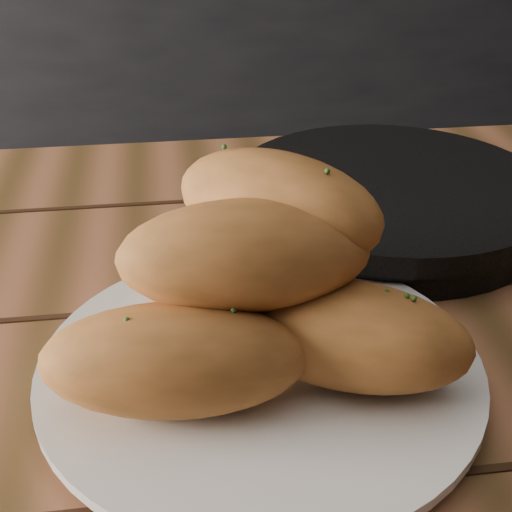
{
  "coord_description": "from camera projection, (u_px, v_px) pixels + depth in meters",
  "views": [
    {
      "loc": [
        0.1,
        -0.5,
        1.08
      ],
      "look_at": [
        0.16,
        -0.09,
        0.84
      ],
      "focal_mm": 50.0,
      "sensor_mm": 36.0,
      "label": 1
    }
  ],
  "objects": [
    {
      "name": "plate",
      "position": [
        260.0,
        369.0,
        0.5
      ],
      "size": [
        0.31,
        0.31,
        0.02
      ],
      "color": "white",
      "rests_on": "table"
    },
    {
      "name": "table",
      "position": [
        455.0,
        458.0,
        0.57
      ],
      "size": [
        1.4,
        0.96,
        0.75
      ],
      "color": "#945937",
      "rests_on": "ground"
    },
    {
      "name": "bread_rolls",
      "position": [
        257.0,
        286.0,
        0.47
      ],
      "size": [
        0.29,
        0.24,
        0.14
      ],
      "color": "#BF7035",
      "rests_on": "plate"
    },
    {
      "name": "counter",
      "position": [
        127.0,
        81.0,
        2.19
      ],
      "size": [
        2.8,
        0.6,
        0.9
      ],
      "primitive_type": "cube",
      "color": "black",
      "rests_on": "ground"
    },
    {
      "name": "skillet",
      "position": [
        390.0,
        198.0,
        0.71
      ],
      "size": [
        0.44,
        0.31,
        0.05
      ],
      "color": "black",
      "rests_on": "table"
    }
  ]
}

